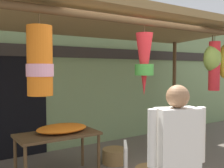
{
  "coord_description": "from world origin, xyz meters",
  "views": [
    {
      "loc": [
        -2.49,
        -2.86,
        1.74
      ],
      "look_at": [
        0.06,
        1.0,
        1.48
      ],
      "focal_mm": 42.5,
      "sensor_mm": 36.0,
      "label": 1
    }
  ],
  "objects": [
    {
      "name": "market_stall_canopy",
      "position": [
        0.17,
        0.84,
        2.37
      ],
      "size": [
        5.27,
        2.25,
        2.66
      ],
      "color": "brown",
      "rests_on": "ground_plane"
    },
    {
      "name": "shop_facade",
      "position": [
        -0.01,
        2.61,
        1.71
      ],
      "size": [
        12.87,
        0.29,
        3.41
      ],
      "color": "#7A9360",
      "rests_on": "ground_plane"
    },
    {
      "name": "flower_heap_on_table",
      "position": [
        -0.82,
        1.09,
        0.79
      ],
      "size": [
        0.83,
        0.58,
        0.12
      ],
      "color": "orange",
      "rests_on": "display_table"
    },
    {
      "name": "shopper_by_bananas",
      "position": [
        -0.63,
        -1.15,
        0.94
      ],
      "size": [
        0.57,
        0.33,
        1.6
      ],
      "color": "#B23347",
      "rests_on": "ground_plane"
    },
    {
      "name": "wicker_basket_spare",
      "position": [
        0.22,
        1.15,
        0.13
      ],
      "size": [
        0.46,
        0.46,
        0.26
      ],
      "primitive_type": "cylinder",
      "color": "olive",
      "rests_on": "ground_plane"
    },
    {
      "name": "display_table",
      "position": [
        -0.93,
        1.07,
        0.65
      ],
      "size": [
        1.27,
        0.68,
        0.73
      ],
      "color": "brown",
      "rests_on": "ground_plane"
    }
  ]
}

